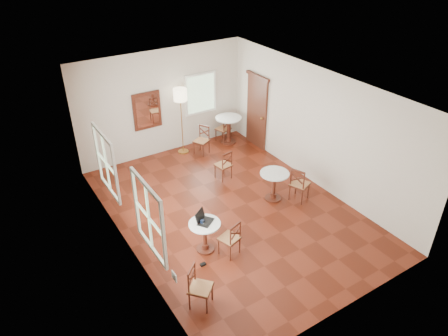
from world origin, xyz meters
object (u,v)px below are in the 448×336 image
at_px(navy_mug, 202,222).
at_px(mouse, 206,223).
at_px(chair_near_b, 199,287).
at_px(floor_lamp, 180,99).
at_px(cafe_table_mid, 274,183).
at_px(laptop, 203,219).
at_px(chair_mid_a, 224,165).
at_px(water_glass, 203,223).
at_px(power_adapter, 203,264).
at_px(chair_mid_b, 299,184).
at_px(cafe_table_back, 228,127).
at_px(chair_back_a, 224,129).
at_px(chair_back_b, 202,140).
at_px(chair_near_a, 230,238).
at_px(cafe_table_near, 205,234).

bearing_deg(navy_mug, mouse, -27.20).
distance_m(chair_near_b, floor_lamp, 5.87).
relative_size(cafe_table_mid, laptop, 1.72).
height_order(chair_mid_a, water_glass, chair_mid_a).
height_order(floor_lamp, laptop, floor_lamp).
distance_m(cafe_table_mid, power_adapter, 2.86).
xyz_separation_m(laptop, mouse, (0.02, -0.07, -0.04)).
height_order(cafe_table_mid, chair_mid_b, chair_mid_b).
height_order(cafe_table_back, chair_near_b, chair_near_b).
distance_m(cafe_table_back, laptop, 4.86).
distance_m(mouse, navy_mug, 0.08).
xyz_separation_m(chair_back_a, navy_mug, (-3.03, -3.99, 0.31)).
height_order(chair_near_b, power_adapter, chair_near_b).
distance_m(cafe_table_mid, chair_mid_b, 0.61).
bearing_deg(cafe_table_mid, chair_back_b, 96.04).
distance_m(chair_mid_b, chair_back_b, 3.41).
bearing_deg(chair_mid_b, power_adapter, 81.31).
bearing_deg(laptop, navy_mug, -175.49).
height_order(chair_near_b, water_glass, chair_near_b).
bearing_deg(chair_mid_b, chair_near_b, 91.17).
distance_m(cafe_table_mid, laptop, 2.43).
height_order(mouse, water_glass, water_glass).
relative_size(chair_near_a, mouse, 9.28).
bearing_deg(cafe_table_mid, floor_lamp, 102.72).
bearing_deg(chair_mid_b, mouse, 75.50).
relative_size(chair_near_b, power_adapter, 7.32).
bearing_deg(cafe_table_near, chair_mid_a, 49.85).
distance_m(chair_mid_b, floor_lamp, 4.06).
bearing_deg(navy_mug, chair_near_b, -121.98).
distance_m(cafe_table_near, chair_back_b, 4.19).
xyz_separation_m(chair_mid_a, chair_back_b, (0.21, 1.51, 0.01)).
bearing_deg(chair_near_b, floor_lamp, 23.80).
bearing_deg(chair_back_a, cafe_table_back, 92.33).
xyz_separation_m(cafe_table_near, navy_mug, (-0.04, 0.02, 0.30)).
height_order(cafe_table_mid, cafe_table_back, cafe_table_back).
bearing_deg(cafe_table_back, chair_near_b, -127.42).
relative_size(mouse, power_adapter, 0.77).
bearing_deg(laptop, power_adapter, -157.01).
bearing_deg(navy_mug, cafe_table_mid, 16.15).
distance_m(cafe_table_back, water_glass, 4.97).
bearing_deg(navy_mug, cafe_table_back, 50.99).
height_order(chair_back_a, water_glass, chair_back_a).
xyz_separation_m(chair_back_b, mouse, (-2.00, -3.68, 0.28)).
distance_m(cafe_table_mid, cafe_table_back, 3.21).
xyz_separation_m(chair_mid_b, floor_lamp, (-1.24, 3.67, 1.21)).
bearing_deg(chair_mid_a, mouse, 41.88).
relative_size(mouse, navy_mug, 0.88).
distance_m(mouse, power_adapter, 0.83).
distance_m(chair_mid_a, power_adapter, 3.30).
relative_size(cafe_table_back, chair_mid_a, 1.02).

